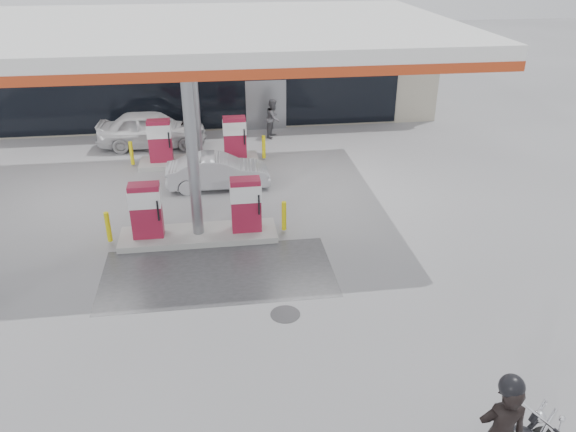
% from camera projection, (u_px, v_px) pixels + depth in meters
% --- Properties ---
extents(ground, '(90.00, 90.00, 0.00)m').
position_uv_depth(ground, '(199.00, 275.00, 14.57)').
color(ground, gray).
rests_on(ground, ground).
extents(wet_patch, '(6.00, 3.00, 0.00)m').
position_uv_depth(wet_patch, '(218.00, 273.00, 14.63)').
color(wet_patch, '#4C4C4F').
rests_on(wet_patch, ground).
extents(drain_cover, '(0.70, 0.70, 0.01)m').
position_uv_depth(drain_cover, '(285.00, 314.00, 13.04)').
color(drain_cover, '#38383A').
rests_on(drain_cover, ground).
extents(store_building, '(22.00, 8.22, 4.00)m').
position_uv_depth(store_building, '(197.00, 67.00, 27.76)').
color(store_building, '#AEA791').
rests_on(store_building, ground).
extents(canopy, '(16.00, 10.02, 5.51)m').
position_uv_depth(canopy, '(187.00, 34.00, 16.62)').
color(canopy, silver).
rests_on(canopy, ground).
extents(pump_island_near, '(5.14, 1.30, 1.78)m').
position_uv_depth(pump_island_near, '(197.00, 216.00, 16.02)').
color(pump_island_near, '#9E9E99').
rests_on(pump_island_near, ground).
extents(pump_island_far, '(5.14, 1.30, 1.78)m').
position_uv_depth(pump_island_far, '(198.00, 146.00, 21.33)').
color(pump_island_far, '#9E9E99').
rests_on(pump_island_far, ground).
extents(sedan_white, '(4.48, 1.99, 1.50)m').
position_uv_depth(sedan_white, '(152.00, 129.00, 23.02)').
color(sedan_white, silver).
rests_on(sedan_white, ground).
extents(attendant, '(0.90, 0.99, 1.64)m').
position_uv_depth(attendant, '(273.00, 118.00, 24.14)').
color(attendant, '#57565B').
rests_on(attendant, ground).
extents(hatchback_silver, '(3.54, 1.24, 1.17)m').
position_uv_depth(hatchback_silver, '(218.00, 172.00, 19.34)').
color(hatchback_silver, '#AAADB2').
rests_on(hatchback_silver, ground).
extents(biker_walking, '(1.00, 0.66, 1.58)m').
position_uv_depth(biker_walking, '(191.00, 126.00, 23.20)').
color(biker_walking, black).
rests_on(biker_walking, ground).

